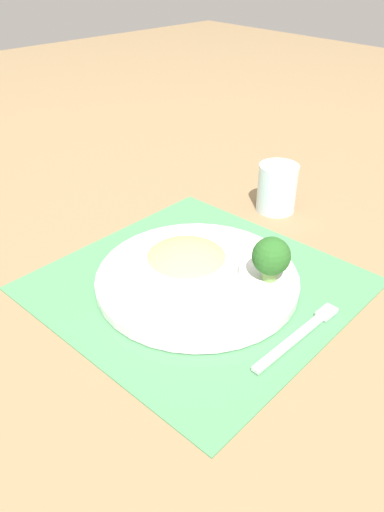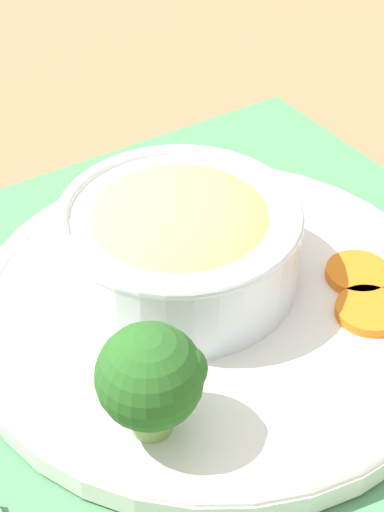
# 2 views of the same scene
# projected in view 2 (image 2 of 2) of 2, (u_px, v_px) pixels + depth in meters

# --- Properties ---
(ground_plane) EXTENTS (4.00, 4.00, 0.00)m
(ground_plane) POSITION_uv_depth(u_px,v_px,m) (213.00, 322.00, 0.58)
(ground_plane) COLOR #8C704C
(placemat) EXTENTS (0.48, 0.48, 0.00)m
(placemat) POSITION_uv_depth(u_px,v_px,m) (213.00, 320.00, 0.58)
(placemat) COLOR #4C8C59
(placemat) RESTS_ON ground_plane
(plate) EXTENTS (0.32, 0.32, 0.02)m
(plate) POSITION_uv_depth(u_px,v_px,m) (213.00, 305.00, 0.57)
(plate) COLOR white
(plate) RESTS_ON placemat
(bowl) EXTENTS (0.16, 0.16, 0.07)m
(bowl) POSITION_uv_depth(u_px,v_px,m) (180.00, 238.00, 0.56)
(bowl) COLOR silver
(bowl) RESTS_ON plate
(broccoli_floret) EXTENTS (0.06, 0.06, 0.07)m
(broccoli_floret) POSITION_uv_depth(u_px,v_px,m) (151.00, 378.00, 0.46)
(broccoli_floret) COLOR #759E51
(broccoli_floret) RESTS_ON plate
(carrot_slice_near) EXTENTS (0.04, 0.04, 0.01)m
(carrot_slice_near) POSITION_uv_depth(u_px,v_px,m) (369.00, 311.00, 0.55)
(carrot_slice_near) COLOR orange
(carrot_slice_near) RESTS_ON plate
(carrot_slice_middle) EXTENTS (0.04, 0.04, 0.01)m
(carrot_slice_middle) POSITION_uv_depth(u_px,v_px,m) (358.00, 274.00, 0.58)
(carrot_slice_middle) COLOR orange
(carrot_slice_middle) RESTS_ON plate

